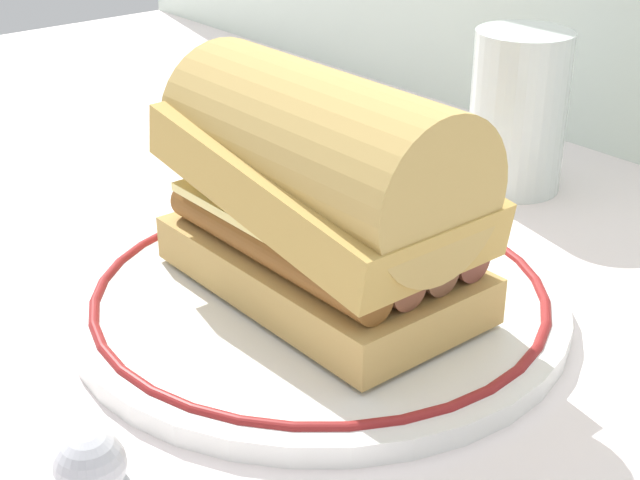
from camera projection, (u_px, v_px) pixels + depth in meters
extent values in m
plane|color=white|center=(264.00, 323.00, 0.53)|extent=(1.50, 1.50, 0.00)
cylinder|color=white|center=(320.00, 301.00, 0.54)|extent=(0.28, 0.28, 0.01)
torus|color=maroon|center=(320.00, 292.00, 0.54)|extent=(0.26, 0.26, 0.01)
cube|color=tan|center=(320.00, 267.00, 0.53)|extent=(0.19, 0.10, 0.03)
cylinder|color=brown|center=(269.00, 246.00, 0.50)|extent=(0.17, 0.02, 0.02)
cylinder|color=brown|center=(304.00, 234.00, 0.51)|extent=(0.17, 0.02, 0.02)
cylinder|color=brown|center=(336.00, 223.00, 0.53)|extent=(0.17, 0.02, 0.02)
cylinder|color=brown|center=(367.00, 212.00, 0.54)|extent=(0.17, 0.02, 0.02)
cube|color=#EAD67A|center=(320.00, 206.00, 0.51)|extent=(0.15, 0.10, 0.01)
cube|color=tan|center=(320.00, 176.00, 0.51)|extent=(0.19, 0.10, 0.06)
cylinder|color=tan|center=(320.00, 150.00, 0.50)|extent=(0.19, 0.09, 0.09)
cylinder|color=silver|center=(518.00, 111.00, 0.69)|extent=(0.07, 0.07, 0.12)
cylinder|color=gold|center=(515.00, 148.00, 0.70)|extent=(0.06, 0.06, 0.06)
sphere|color=silver|center=(90.00, 465.00, 0.33)|extent=(0.03, 0.03, 0.03)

